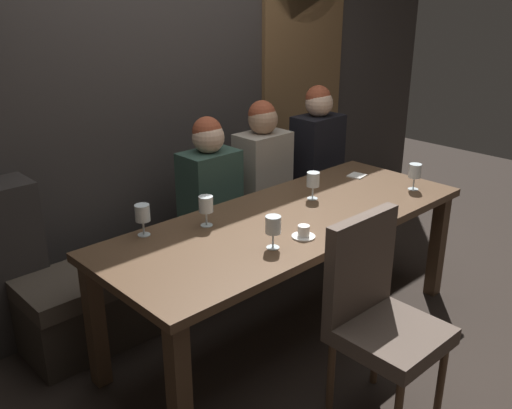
{
  "coord_description": "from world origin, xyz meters",
  "views": [
    {
      "loc": [
        -2.09,
        -1.93,
        1.91
      ],
      "look_at": [
        -0.19,
        0.08,
        0.84
      ],
      "focal_mm": 39.4,
      "sensor_mm": 36.0,
      "label": 1
    }
  ],
  "objects_px": {
    "banquette_bench": "(212,258)",
    "wine_glass_near_left": "(142,214)",
    "chair_near_side": "(377,309)",
    "diner_far_end": "(317,144)",
    "wine_glass_near_right": "(313,181)",
    "diner_redhead": "(210,178)",
    "wine_glass_far_left": "(273,226)",
    "dining_table": "(290,231)",
    "wine_glass_center_front": "(415,172)",
    "wine_glass_center_back": "(206,206)",
    "espresso_cup": "(304,232)",
    "diner_bearded": "(263,160)"
  },
  "relations": [
    {
      "from": "wine_glass_far_left",
      "to": "wine_glass_near_left",
      "type": "height_order",
      "value": "same"
    },
    {
      "from": "diner_far_end",
      "to": "wine_glass_center_front",
      "type": "relative_size",
      "value": 4.96
    },
    {
      "from": "dining_table",
      "to": "banquette_bench",
      "type": "height_order",
      "value": "dining_table"
    },
    {
      "from": "banquette_bench",
      "to": "wine_glass_far_left",
      "type": "height_order",
      "value": "wine_glass_far_left"
    },
    {
      "from": "banquette_bench",
      "to": "chair_near_side",
      "type": "xyz_separation_m",
      "value": [
        -0.19,
        -1.42,
        0.33
      ]
    },
    {
      "from": "diner_redhead",
      "to": "wine_glass_center_front",
      "type": "xyz_separation_m",
      "value": [
        0.87,
        -0.92,
        0.06
      ]
    },
    {
      "from": "dining_table",
      "to": "wine_glass_near_right",
      "type": "relative_size",
      "value": 13.41
    },
    {
      "from": "dining_table",
      "to": "espresso_cup",
      "type": "height_order",
      "value": "espresso_cup"
    },
    {
      "from": "wine_glass_near_right",
      "to": "espresso_cup",
      "type": "height_order",
      "value": "wine_glass_near_right"
    },
    {
      "from": "dining_table",
      "to": "diner_far_end",
      "type": "bearing_deg",
      "value": 33.88
    },
    {
      "from": "dining_table",
      "to": "banquette_bench",
      "type": "xyz_separation_m",
      "value": [
        0.0,
        0.7,
        -0.42
      ]
    },
    {
      "from": "wine_glass_center_back",
      "to": "wine_glass_near_right",
      "type": "bearing_deg",
      "value": -9.53
    },
    {
      "from": "diner_far_end",
      "to": "wine_glass_center_front",
      "type": "distance_m",
      "value": 0.9
    },
    {
      "from": "banquette_bench",
      "to": "wine_glass_near_right",
      "type": "xyz_separation_m",
      "value": [
        0.3,
        -0.6,
        0.62
      ]
    },
    {
      "from": "diner_redhead",
      "to": "wine_glass_near_left",
      "type": "bearing_deg",
      "value": -153.64
    },
    {
      "from": "dining_table",
      "to": "espresso_cup",
      "type": "distance_m",
      "value": 0.3
    },
    {
      "from": "banquette_bench",
      "to": "diner_redhead",
      "type": "height_order",
      "value": "diner_redhead"
    },
    {
      "from": "diner_bearded",
      "to": "diner_far_end",
      "type": "xyz_separation_m",
      "value": [
        0.52,
        -0.04,
        0.02
      ]
    },
    {
      "from": "dining_table",
      "to": "wine_glass_near_left",
      "type": "height_order",
      "value": "wine_glass_near_left"
    },
    {
      "from": "wine_glass_far_left",
      "to": "wine_glass_center_front",
      "type": "bearing_deg",
      "value": -0.4
    },
    {
      "from": "dining_table",
      "to": "diner_redhead",
      "type": "xyz_separation_m",
      "value": [
        0.0,
        0.7,
        0.14
      ]
    },
    {
      "from": "dining_table",
      "to": "wine_glass_near_left",
      "type": "distance_m",
      "value": 0.82
    },
    {
      "from": "wine_glass_center_back",
      "to": "espresso_cup",
      "type": "xyz_separation_m",
      "value": [
        0.26,
        -0.45,
        -0.09
      ]
    },
    {
      "from": "wine_glass_far_left",
      "to": "wine_glass_near_right",
      "type": "bearing_deg",
      "value": 25.82
    },
    {
      "from": "diner_far_end",
      "to": "diner_redhead",
      "type": "bearing_deg",
      "value": 178.37
    },
    {
      "from": "banquette_bench",
      "to": "wine_glass_near_left",
      "type": "xyz_separation_m",
      "value": [
        -0.72,
        -0.36,
        0.62
      ]
    },
    {
      "from": "wine_glass_center_front",
      "to": "wine_glass_far_left",
      "type": "bearing_deg",
      "value": 179.6
    },
    {
      "from": "diner_redhead",
      "to": "wine_glass_near_left",
      "type": "xyz_separation_m",
      "value": [
        -0.72,
        -0.36,
        0.06
      ]
    },
    {
      "from": "espresso_cup",
      "to": "wine_glass_near_right",
      "type": "bearing_deg",
      "value": 36.54
    },
    {
      "from": "dining_table",
      "to": "wine_glass_center_front",
      "type": "distance_m",
      "value": 0.93
    },
    {
      "from": "wine_glass_center_front",
      "to": "wine_glass_center_back",
      "type": "height_order",
      "value": "same"
    },
    {
      "from": "banquette_bench",
      "to": "diner_far_end",
      "type": "relative_size",
      "value": 3.07
    },
    {
      "from": "wine_glass_near_left",
      "to": "wine_glass_center_front",
      "type": "xyz_separation_m",
      "value": [
        1.59,
        -0.56,
        -0.0
      ]
    },
    {
      "from": "banquette_bench",
      "to": "wine_glass_center_front",
      "type": "relative_size",
      "value": 15.24
    },
    {
      "from": "chair_near_side",
      "to": "diner_far_end",
      "type": "bearing_deg",
      "value": 49.51
    },
    {
      "from": "diner_bearded",
      "to": "wine_glass_center_front",
      "type": "bearing_deg",
      "value": -66.68
    },
    {
      "from": "diner_redhead",
      "to": "wine_glass_far_left",
      "type": "relative_size",
      "value": 4.47
    },
    {
      "from": "banquette_bench",
      "to": "diner_bearded",
      "type": "xyz_separation_m",
      "value": [
        0.48,
        0.01,
        0.58
      ]
    },
    {
      "from": "wine_glass_far_left",
      "to": "wine_glass_near_left",
      "type": "bearing_deg",
      "value": 123.58
    },
    {
      "from": "wine_glass_far_left",
      "to": "wine_glass_center_back",
      "type": "relative_size",
      "value": 1.0
    },
    {
      "from": "wine_glass_far_left",
      "to": "wine_glass_near_right",
      "type": "height_order",
      "value": "same"
    },
    {
      "from": "chair_near_side",
      "to": "wine_glass_center_front",
      "type": "bearing_deg",
      "value": 25.15
    },
    {
      "from": "dining_table",
      "to": "diner_redhead",
      "type": "relative_size",
      "value": 3.0
    },
    {
      "from": "banquette_bench",
      "to": "diner_far_end",
      "type": "height_order",
      "value": "diner_far_end"
    },
    {
      "from": "wine_glass_far_left",
      "to": "wine_glass_near_right",
      "type": "xyz_separation_m",
      "value": [
        0.65,
        0.31,
        -0.0
      ]
    },
    {
      "from": "diner_bearded",
      "to": "diner_far_end",
      "type": "distance_m",
      "value": 0.53
    },
    {
      "from": "wine_glass_near_left",
      "to": "wine_glass_near_right",
      "type": "xyz_separation_m",
      "value": [
        1.01,
        -0.24,
        -0.0
      ]
    },
    {
      "from": "diner_redhead",
      "to": "diner_bearded",
      "type": "relative_size",
      "value": 0.95
    },
    {
      "from": "dining_table",
      "to": "diner_bearded",
      "type": "bearing_deg",
      "value": 56.18
    },
    {
      "from": "diner_far_end",
      "to": "wine_glass_near_right",
      "type": "relative_size",
      "value": 4.96
    }
  ]
}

